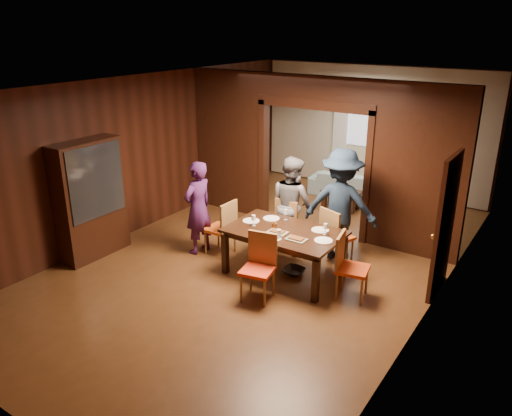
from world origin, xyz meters
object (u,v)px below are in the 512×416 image
Objects in this scene: person_grey at (292,204)px; chair_far_l at (292,223)px; chair_left at (220,227)px; chair_far_r at (337,235)px; chair_near at (257,268)px; person_purple at (198,208)px; hutch at (90,200)px; chair_right at (353,267)px; sofa at (352,184)px; dining_table at (284,253)px; person_navy at (341,205)px; coffee_table at (341,199)px.

chair_far_l is at bearing 177.83° from person_grey.
chair_left is 1.00× the size of chair_far_r.
chair_far_l is 1.79m from chair_near.
person_purple is 2.39m from chair_far_r.
chair_left is 2.20m from hutch.
person_purple is 2.86m from chair_right.
sofa is 1.08× the size of dining_table.
person_grey is 0.84× the size of hutch.
person_navy is 1.95× the size of chair_far_r.
person_purple is 2.40m from person_navy.
chair_far_l is (0.94, 0.83, 0.00)m from chair_left.
chair_far_r is (0.90, -0.04, -0.35)m from person_grey.
hutch reaches higher than coffee_table.
person_purple is 1.91m from chair_near.
sofa reaches higher than coffee_table.
coffee_table is at bearing -84.42° from chair_far_l.
chair_far_l is (-1.55, 0.94, 0.00)m from chair_right.
dining_table is at bearing 56.07° from person_navy.
chair_far_r is at bearing 25.37° from chair_right.
chair_far_l is at bearing 112.72° from dining_table.
chair_near is at bearing 114.56° from chair_right.
chair_far_l is 3.43m from hutch.
person_grey is 0.97m from chair_far_r.
hutch is at bearing 39.79° from chair_far_l.
sofa is 0.93m from coffee_table.
person_navy reaches higher than chair_far_l.
sofa is 4.62m from chair_right.
coffee_table is 3.73m from chair_right.
person_purple is 1.61m from person_grey.
person_purple is 1.67× the size of chair_far_r.
chair_far_r and chair_near have the same top height.
person_navy is (2.10, 1.16, 0.13)m from person_purple.
person_grey is 2.10× the size of coffee_table.
person_navy is at bearing -148.93° from person_grey.
dining_table is 1.18m from chair_right.
chair_near is at bearing -85.93° from dining_table.
chair_far_l is 0.48× the size of hutch.
chair_right is at bearing 14.82° from hutch.
chair_near is at bearing -82.07° from coffee_table.
chair_right is 4.42m from hutch.
chair_left is 1.00× the size of chair_far_l.
person_purple reaches higher than sofa.
person_navy reaches higher than chair_near.
chair_near is (0.45, -1.75, -0.35)m from person_grey.
person_navy is at bearing 123.31° from person_purple.
dining_table is at bearing 20.85° from hutch.
coffee_table is (1.15, 3.35, -0.61)m from person_purple.
chair_near is (0.06, -0.84, 0.10)m from dining_table.
person_navy reaches higher than chair_right.
chair_far_r is at bearing -179.76° from chair_far_l.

